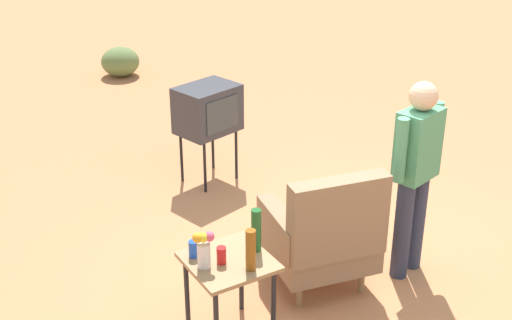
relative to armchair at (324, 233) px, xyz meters
The scene contains 11 objects.
ground_plane 0.53m from the armchair, behind, with size 60.00×60.00×0.00m, color #C17A4C.
armchair is the anchor object (origin of this frame).
side_table 0.92m from the armchair, ahead, with size 0.56×0.56×0.64m.
tv_on_stand 2.19m from the armchair, 93.30° to the right, with size 0.69×0.58×1.03m.
person_standing 0.87m from the armchair, 167.41° to the left, with size 0.55×0.30×1.64m.
soda_can_blue 1.12m from the armchair, ahead, with size 0.07×0.07×0.12m, color blue.
bottle_wine_green 0.76m from the armchair, 10.28° to the left, with size 0.07×0.07×0.32m, color #1E5623.
bottle_tall_amber 0.94m from the armchair, 20.29° to the left, with size 0.07×0.07×0.30m, color brown.
soda_can_red 1.00m from the armchair, ahead, with size 0.07×0.07×0.12m, color red.
flower_vase 1.14m from the armchair, ahead, with size 0.14×0.10×0.27m.
shrub_lone 6.03m from the armchair, 95.78° to the right, with size 0.57×0.57×0.44m, color olive.
Camera 1 is at (2.98, 3.65, 3.24)m, focal length 48.24 mm.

